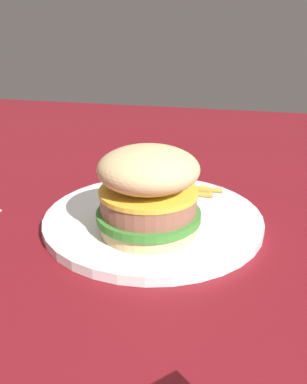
% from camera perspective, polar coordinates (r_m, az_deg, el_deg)
% --- Properties ---
extents(ground_plane, '(1.60, 1.60, 0.00)m').
position_cam_1_polar(ground_plane, '(0.51, -0.83, -4.33)').
color(ground_plane, maroon).
extents(plate, '(0.28, 0.28, 0.01)m').
position_cam_1_polar(plate, '(0.51, 0.00, -3.74)').
color(plate, white).
rests_on(plate, ground_plane).
extents(sandwich, '(0.12, 0.12, 0.10)m').
position_cam_1_polar(sandwich, '(0.45, -0.73, 0.25)').
color(sandwich, tan).
rests_on(sandwich, plate).
extents(fries_pile, '(0.09, 0.11, 0.01)m').
position_cam_1_polar(fries_pile, '(0.57, 4.01, 0.11)').
color(fries_pile, gold).
rests_on(fries_pile, plate).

